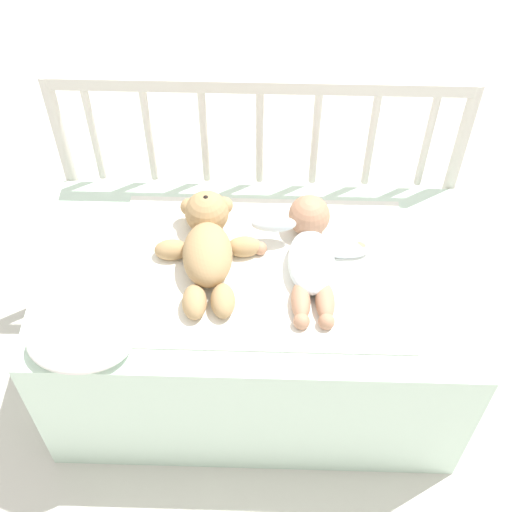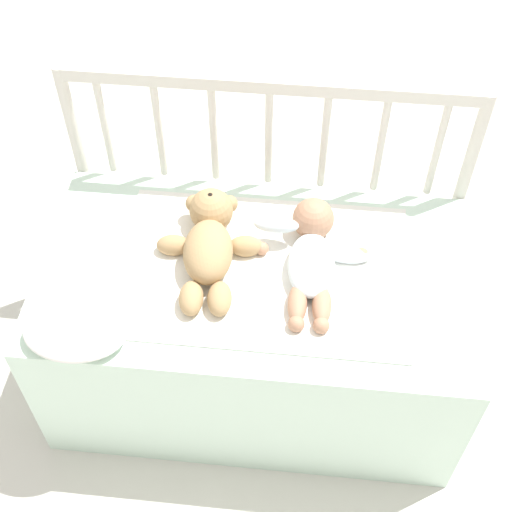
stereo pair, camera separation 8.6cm
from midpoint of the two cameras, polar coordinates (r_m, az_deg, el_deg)
The scene contains 7 objects.
ground_plane at distance 2.30m, azimuth 1.08°, elevation -9.23°, with size 12.00×12.00×0.00m, color silver.
crib_mattress at distance 2.08m, azimuth 1.18°, elevation -5.64°, with size 1.15×0.65×0.51m.
crib_rail at distance 2.05m, azimuth 2.21°, elevation 7.97°, with size 1.15×0.04×0.87m.
blanket at distance 1.88m, azimuth 1.81°, elevation -1.10°, with size 0.77×0.51×0.01m.
teddy_bear at distance 1.87m, azimuth -2.48°, elevation 1.09°, with size 0.29×0.39×0.12m.
baby at distance 1.87m, azimuth 5.79°, elevation 0.17°, with size 0.32×0.40×0.11m.
small_pillow at distance 1.77m, azimuth -12.92°, elevation -5.91°, with size 0.26×0.18×0.06m.
Camera 2 is at (0.12, -1.17, 1.98)m, focal length 50.00 mm.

